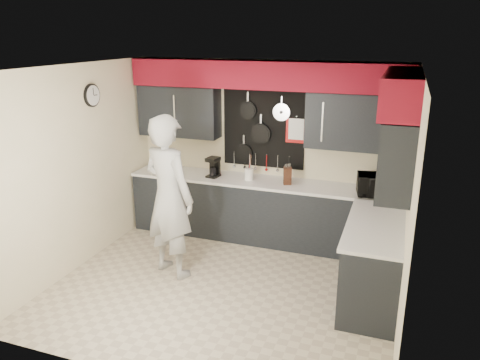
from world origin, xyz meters
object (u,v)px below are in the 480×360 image
at_px(microwave, 377,185).
at_px(utensil_crock, 249,174).
at_px(person, 169,197).
at_px(knife_block, 287,176).
at_px(coffee_maker, 214,166).

distance_m(microwave, utensil_crock, 1.79).
relative_size(utensil_crock, person, 0.08).
bearing_deg(person, utensil_crock, -94.51).
bearing_deg(utensil_crock, knife_block, -1.24).
xyz_separation_m(utensil_crock, coffee_maker, (-0.54, -0.01, 0.07)).
xyz_separation_m(microwave, person, (-2.39, -1.24, -0.03)).
bearing_deg(knife_block, coffee_maker, 161.54).
distance_m(utensil_crock, coffee_maker, 0.55).
height_order(microwave, coffee_maker, coffee_maker).
height_order(utensil_crock, coffee_maker, coffee_maker).
height_order(knife_block, coffee_maker, coffee_maker).
distance_m(microwave, person, 2.69).
distance_m(utensil_crock, person, 1.45).
relative_size(knife_block, person, 0.12).
distance_m(knife_block, utensil_crock, 0.57).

